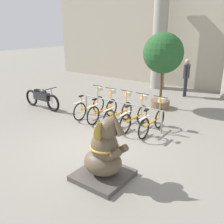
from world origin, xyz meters
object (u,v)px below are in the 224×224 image
at_px(bicycle_4, 153,121).
at_px(potted_tree, 163,56).
at_px(bicycle_0, 90,106).
at_px(bicycle_3, 135,117).
at_px(motorcycle, 42,98).
at_px(bicycle_1, 103,109).
at_px(bicycle_2, 119,113).
at_px(elephant_statue, 104,155).
at_px(person_pedestrian, 186,74).

xyz_separation_m(bicycle_4, potted_tree, (-0.96, 2.54, 1.72)).
relative_size(bicycle_0, bicycle_3, 1.00).
height_order(bicycle_4, potted_tree, potted_tree).
distance_m(bicycle_3, motorcycle, 4.21).
bearing_deg(bicycle_1, bicycle_3, -0.48).
xyz_separation_m(bicycle_2, bicycle_3, (0.66, -0.03, 0.00)).
relative_size(bicycle_1, elephant_statue, 1.01).
bearing_deg(person_pedestrian, bicycle_0, -110.68).
distance_m(person_pedestrian, potted_tree, 2.60).
distance_m(elephant_statue, motorcycle, 5.73).
bearing_deg(motorcycle, bicycle_4, 4.69).
relative_size(bicycle_3, motorcycle, 0.85).
bearing_deg(bicycle_1, bicycle_4, -0.20).
distance_m(bicycle_0, bicycle_2, 1.31).
bearing_deg(potted_tree, motorcycle, -142.96).
bearing_deg(person_pedestrian, motorcycle, -127.38).
height_order(bicycle_3, motorcycle, bicycle_3).
xyz_separation_m(bicycle_2, potted_tree, (0.36, 2.51, 1.72)).
xyz_separation_m(elephant_statue, potted_tree, (-1.27, 5.43, 1.55)).
bearing_deg(bicycle_3, person_pedestrian, 91.55).
relative_size(bicycle_3, potted_tree, 0.57).
bearing_deg(bicycle_2, bicycle_0, 179.21).
relative_size(bicycle_1, bicycle_4, 1.00).
relative_size(bicycle_3, elephant_statue, 1.01).
height_order(bicycle_0, elephant_statue, elephant_statue).
relative_size(bicycle_0, person_pedestrian, 0.96).
distance_m(bicycle_2, elephant_statue, 3.35).
height_order(bicycle_4, elephant_statue, elephant_statue).
xyz_separation_m(bicycle_0, bicycle_2, (1.31, -0.02, 0.00)).
height_order(bicycle_0, bicycle_1, same).
xyz_separation_m(bicycle_3, bicycle_4, (0.66, 0.00, 0.00)).
height_order(bicycle_4, motorcycle, bicycle_4).
relative_size(elephant_statue, motorcycle, 0.84).
distance_m(bicycle_2, motorcycle, 3.56).
height_order(bicycle_1, bicycle_4, same).
bearing_deg(person_pedestrian, potted_tree, -94.02).
bearing_deg(person_pedestrian, bicycle_1, -103.53).
bearing_deg(bicycle_3, bicycle_4, 0.35).
bearing_deg(bicycle_2, bicycle_3, -2.89).
distance_m(bicycle_1, bicycle_4, 1.97).
bearing_deg(bicycle_3, motorcycle, -174.64).
xyz_separation_m(bicycle_0, potted_tree, (1.67, 2.49, 1.72)).
bearing_deg(motorcycle, person_pedestrian, 52.62).
bearing_deg(motorcycle, bicycle_3, 5.36).
relative_size(elephant_statue, person_pedestrian, 0.95).
relative_size(bicycle_1, bicycle_2, 1.00).
bearing_deg(potted_tree, bicycle_0, -123.84).
distance_m(bicycle_4, potted_tree, 3.21).
bearing_deg(bicycle_3, elephant_statue, -71.48).
bearing_deg(potted_tree, elephant_statue, -76.86).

